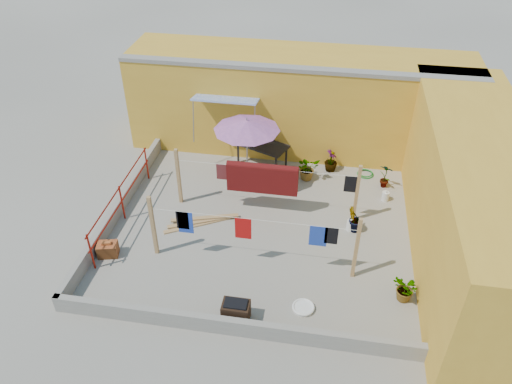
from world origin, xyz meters
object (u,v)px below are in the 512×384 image
Objects in this scene: white_basin at (303,307)px; green_hose at (365,174)px; brick_stack at (108,249)px; outdoor_table at (262,146)px; brazier at (236,311)px; plant_back_a at (308,168)px; water_jug_a at (350,225)px; patio_umbrella at (247,125)px; water_jug_b at (385,196)px.

white_basin is 0.99× the size of green_hose.
white_basin is at bearing -10.66° from brick_stack.
brazier is (0.42, -6.40, -0.42)m from outdoor_table.
brick_stack is 0.95× the size of brazier.
white_basin is at bearing -86.11° from plant_back_a.
brick_stack is at bearing -143.64° from green_hose.
outdoor_table is at bearing 135.43° from water_jug_a.
brazier is 1.16× the size of green_hose.
water_jug_a is at bearing -26.98° from patio_umbrella.
patio_umbrella is at bearing -161.71° from green_hose.
water_jug_b is at bearing -18.92° from outdoor_table.
brick_stack is 3.95m from brazier.
patio_umbrella reaches higher than green_hose.
brazier is 1.85× the size of water_jug_b.
plant_back_a is (1.78, 0.66, -1.69)m from patio_umbrella.
water_jug_a is (3.15, -1.60, -1.92)m from patio_umbrella.
green_hose is at bearing 65.34° from brazier.
water_jug_a is at bearing -99.00° from green_hose.
white_basin is at bearing -104.11° from green_hose.
plant_back_a is (1.52, -0.58, -0.30)m from outdoor_table.
brick_stack is 0.75× the size of plant_back_a.
patio_umbrella is 1.28× the size of outdoor_table.
water_jug_a is (2.89, -2.85, -0.53)m from outdoor_table.
patio_umbrella is at bearing 50.79° from brick_stack.
brick_stack is at bearing -161.55° from water_jug_a.
brick_stack is 6.41m from plant_back_a.
water_jug_b is (7.12, 3.56, -0.04)m from brick_stack.
brazier is 1.17× the size of white_basin.
brazier reaches higher than green_hose.
plant_back_a is at bearing -163.92° from green_hose.
outdoor_table is 6.18m from white_basin.
plant_back_a reaches higher than water_jug_a.
water_jug_a is 2.83m from green_hose.
plant_back_a is (-2.37, 0.75, 0.24)m from water_jug_b.
patio_umbrella is 4.40× the size of green_hose.
brick_stack is 1.75× the size of water_jug_b.
outdoor_table is at bearing 93.78° from brazier.
brazier is (0.68, -5.15, -1.81)m from patio_umbrella.
brick_stack is at bearing 169.34° from white_basin.
brick_stack reaches higher than water_jug_b.
outdoor_table is at bearing 56.57° from brick_stack.
plant_back_a is (-0.36, 5.27, 0.34)m from white_basin.
water_jug_a is 1.06× the size of water_jug_b.
plant_back_a is at bearing -20.98° from outdoor_table.
green_hose is (3.33, -0.06, -0.65)m from outdoor_table.
water_jug_a is (2.47, 3.55, -0.11)m from brazier.
water_jug_b is (4.14, -0.09, -1.93)m from patio_umbrella.
green_hose is (0.44, 2.79, -0.12)m from water_jug_a.
patio_umbrella is 7.03× the size of water_jug_b.
brazier is at bearing -82.50° from patio_umbrella.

